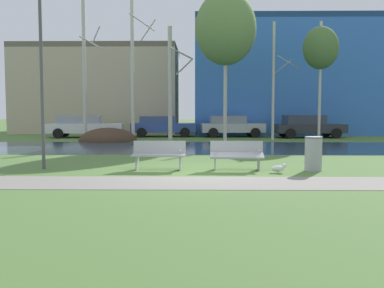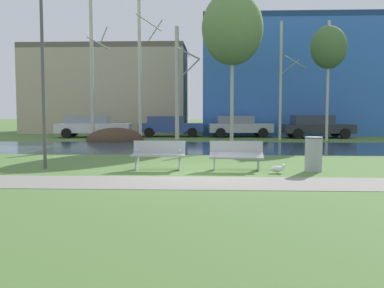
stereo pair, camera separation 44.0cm
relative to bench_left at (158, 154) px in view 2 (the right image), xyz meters
name	(u,v)px [view 2 (the right image)]	position (x,y,z in m)	size (l,w,h in m)	color
ground_plane	(204,146)	(1.17, 9.21, -0.47)	(120.00, 120.00, 0.00)	#517538
paved_path_strip	(194,183)	(1.17, -2.46, -0.47)	(60.00, 2.02, 0.01)	gray
river_band	(203,147)	(1.17, 8.03, -0.47)	(80.00, 7.02, 0.01)	#2D475B
soil_mound	(115,141)	(-4.10, 12.61, -0.47)	(3.34, 3.44, 1.52)	#423021
bench_left	(158,154)	(0.00, 0.00, 0.00)	(1.62, 0.61, 0.87)	#9EA0A3
bench_right	(236,155)	(2.35, 0.00, 0.00)	(1.62, 0.61, 0.87)	#9EA0A3
trash_bin	(314,154)	(4.61, -0.19, 0.06)	(0.53, 0.53, 1.02)	#999B9E
seagull	(278,169)	(3.52, -0.60, -0.34)	(0.47, 0.18, 0.27)	white
streetlamp	(42,41)	(-3.55, 0.12, 3.42)	(0.32, 0.32, 5.92)	#4C4C51
birch_far_left	(92,65)	(-5.57, 13.29, 3.98)	(1.20, 2.07, 8.77)	beige
birch_left	(140,65)	(-2.76, 13.77, 4.00)	(1.55, 2.78, 8.68)	beige
birch_center_left	(178,82)	(-0.48, 13.73, 3.01)	(1.54, 2.72, 6.77)	beige
birch_center	(232,28)	(2.74, 12.86, 5.99)	(3.52, 3.52, 8.60)	beige
birch_center_right	(281,80)	(5.65, 13.39, 3.07)	(1.55, 2.52, 6.97)	beige
birch_right	(329,48)	(8.22, 12.88, 4.86)	(2.04, 2.04, 6.88)	beige
parked_van_nearest_white	(92,126)	(-6.28, 15.70, 0.30)	(4.90, 2.36, 1.45)	silver
parked_sedan_second_blue	(170,126)	(-1.28, 16.71, 0.27)	(4.41, 2.26, 1.37)	#2D4793
parked_hatch_third_silver	(239,126)	(3.34, 16.45, 0.28)	(4.27, 2.20, 1.41)	#B2B5BC
parked_wagon_fourth_dark	(316,126)	(8.22, 15.71, 0.30)	(4.57, 2.29, 1.47)	#282B30
building_beige_block	(112,91)	(-6.71, 23.50, 2.90)	(12.38, 8.48, 6.75)	#BCAD8E
building_blue_store	(306,79)	(8.88, 22.50, 3.78)	(15.90, 9.63, 8.50)	#3870C6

